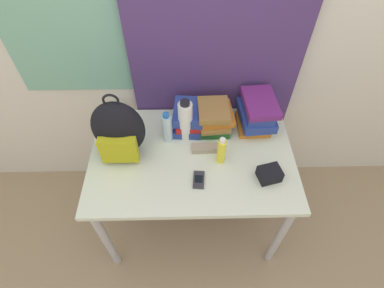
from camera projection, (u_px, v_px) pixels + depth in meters
ground_plane at (193, 267)px, 2.06m from camera, size 12.00×12.00×0.00m
wall_back at (189, 34)px, 1.64m from camera, size 6.00×0.06×2.50m
curtain_blue at (217, 39)px, 1.60m from camera, size 0.99×0.04×2.50m
desk at (192, 165)px, 1.79m from camera, size 1.16×0.76×0.77m
backpack at (119, 131)px, 1.59m from camera, size 0.28×0.18×0.43m
book_stack_left at (188, 117)px, 1.80m from camera, size 0.19×0.24×0.14m
book_stack_center at (214, 117)px, 1.79m from camera, size 0.22×0.25×0.16m
book_stack_right at (257, 113)px, 1.78m from camera, size 0.22×0.29×0.21m
water_bottle at (167, 128)px, 1.71m from camera, size 0.06×0.06×0.21m
sports_bottle at (185, 120)px, 1.71m from camera, size 0.08×0.08×0.27m
sunscreen_bottle at (221, 151)px, 1.62m from camera, size 0.05×0.05×0.18m
cell_phone at (199, 180)px, 1.59m from camera, size 0.07×0.11×0.02m
sunglasses_case at (205, 148)px, 1.72m from camera, size 0.15×0.06×0.04m
camera_pouch at (269, 174)px, 1.58m from camera, size 0.14×0.12×0.07m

